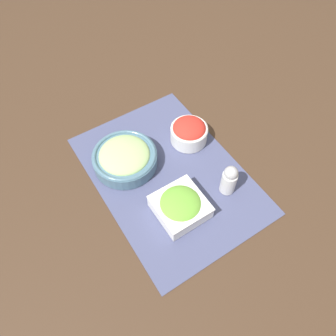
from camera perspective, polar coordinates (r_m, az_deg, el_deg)
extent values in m
plane|color=#422D1E|center=(0.97, 0.00, -1.15)|extent=(3.00, 3.00, 0.00)
cube|color=#474C70|center=(0.97, 0.00, -1.08)|extent=(0.57, 0.40, 0.00)
cube|color=white|center=(0.88, 2.13, -6.86)|extent=(0.13, 0.13, 0.04)
cube|color=white|center=(0.86, 2.18, -6.15)|extent=(0.13, 0.13, 0.00)
ellipsoid|color=#6BAD38|center=(0.87, 2.17, -6.21)|extent=(0.11, 0.11, 0.04)
cylinder|color=white|center=(1.02, 3.65, 5.93)|extent=(0.11, 0.11, 0.05)
torus|color=white|center=(1.01, 3.73, 6.89)|extent=(0.11, 0.11, 0.01)
ellipsoid|color=red|center=(1.01, 3.73, 6.89)|extent=(0.10, 0.10, 0.05)
cylinder|color=slate|center=(0.98, -7.48, 1.56)|extent=(0.19, 0.19, 0.04)
torus|color=slate|center=(0.96, -7.61, 2.29)|extent=(0.19, 0.19, 0.01)
ellipsoid|color=#A8CC7F|center=(0.96, -7.61, 2.29)|extent=(0.15, 0.15, 0.04)
cylinder|color=silver|center=(0.92, 10.48, -2.44)|extent=(0.04, 0.04, 0.07)
sphere|color=#B2B2B7|center=(0.88, 10.93, -0.85)|extent=(0.04, 0.04, 0.04)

